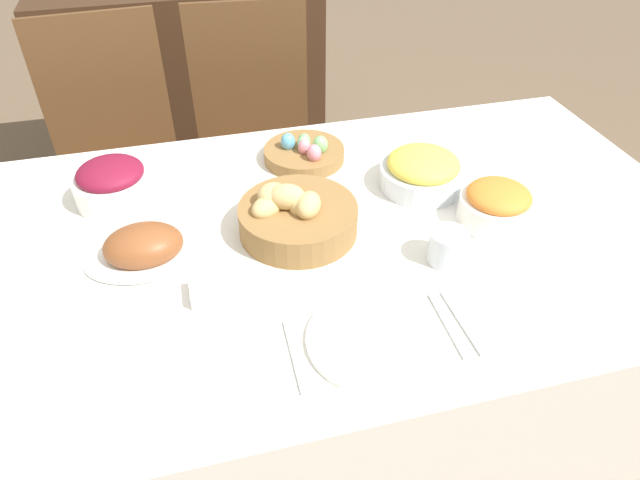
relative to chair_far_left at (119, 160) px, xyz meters
name	(u,v)px	position (x,y,z in m)	size (l,w,h in m)	color
ground_plane	(320,422)	(0.51, -0.85, -0.54)	(12.00, 12.00, 0.00)	brown
dining_table	(319,341)	(0.51, -0.85, -0.16)	(1.85, 1.04, 0.76)	silver
chair_far_left	(119,160)	(0.00, 0.00, 0.00)	(0.45, 0.45, 1.01)	brown
chair_far_center	(256,143)	(0.48, 0.00, 0.00)	(0.45, 0.45, 1.01)	brown
sideboard	(189,82)	(0.29, 0.85, -0.09)	(1.25, 0.44, 0.88)	#3D2616
bread_basket	(296,216)	(0.46, -0.84, 0.27)	(0.27, 0.27, 0.12)	olive
egg_basket	(305,152)	(0.55, -0.53, 0.25)	(0.22, 0.22, 0.08)	olive
ham_platter	(144,247)	(0.12, -0.84, 0.25)	(0.26, 0.18, 0.09)	white
carrot_bowl	(497,205)	(0.92, -0.91, 0.27)	(0.17, 0.17, 0.10)	white
pineapple_bowl	(423,171)	(0.81, -0.73, 0.27)	(0.21, 0.21, 0.10)	silver
beet_salad_bowl	(113,183)	(0.05, -0.60, 0.27)	(0.19, 0.19, 0.11)	white
dinner_plate	(373,339)	(0.52, -1.20, 0.23)	(0.25, 0.25, 0.01)	white
fork	(294,356)	(0.37, -1.20, 0.23)	(0.01, 0.17, 0.00)	#B7B7BC
knife	(447,325)	(0.67, -1.20, 0.23)	(0.01, 0.17, 0.00)	#B7B7BC
spoon	(462,322)	(0.70, -1.20, 0.23)	(0.01, 0.17, 0.00)	#B7B7BC
drinking_cup	(447,247)	(0.75, -1.02, 0.26)	(0.08, 0.08, 0.07)	silver
butter_dish	(217,289)	(0.26, -1.00, 0.24)	(0.11, 0.07, 0.03)	white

